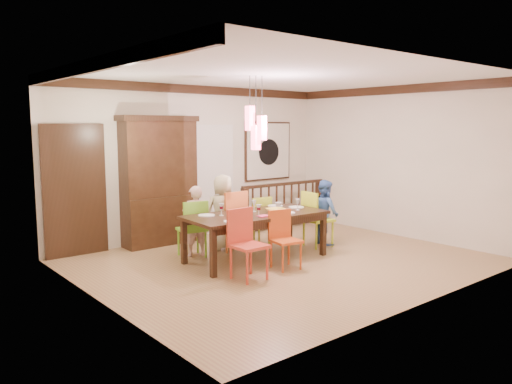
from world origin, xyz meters
TOP-DOWN VIEW (x-y plane):
  - floor at (0.00, 0.00)m, footprint 6.00×6.00m
  - ceiling at (0.00, 0.00)m, footprint 6.00×6.00m
  - wall_back at (0.00, 2.50)m, footprint 6.00×0.00m
  - wall_left at (-3.00, 0.00)m, footprint 0.00×5.00m
  - wall_right at (3.00, 0.00)m, footprint 0.00×5.00m
  - crown_molding at (0.00, 0.00)m, footprint 6.00×5.00m
  - panel_door at (-2.40, 2.45)m, footprint 1.04×0.07m
  - white_doorway at (0.35, 2.46)m, footprint 0.97×0.05m
  - painting at (1.80, 2.46)m, footprint 1.25×0.06m
  - pendant_cluster at (-0.28, 0.36)m, footprint 0.27×0.21m
  - dining_table at (-0.28, 0.36)m, footprint 2.34×1.18m
  - chair_far_left at (-0.97, 1.16)m, footprint 0.49×0.49m
  - chair_far_mid at (-0.22, 1.15)m, footprint 0.47×0.47m
  - chair_far_right at (0.36, 1.11)m, footprint 0.44×0.44m
  - chair_near_left at (-1.03, -0.41)m, footprint 0.45×0.45m
  - chair_near_mid at (-0.27, -0.34)m, footprint 0.45×0.45m
  - chair_end_right at (1.14, 0.33)m, footprint 0.51×0.51m
  - china_hutch at (-0.93, 2.30)m, footprint 1.46×0.46m
  - balustrade at (1.81, 1.95)m, footprint 2.21×0.12m
  - person_far_left at (-0.91, 1.15)m, footprint 0.49×0.39m
  - person_far_mid at (-0.30, 1.21)m, footprint 0.75×0.63m
  - person_end_right at (1.36, 0.37)m, footprint 0.62×0.69m
  - serving_bowl at (0.00, 0.20)m, footprint 0.31×0.31m
  - small_bowl at (-0.48, 0.41)m, footprint 0.21×0.21m
  - cup_left at (-0.66, 0.18)m, footprint 0.13×0.13m
  - cup_right at (0.33, 0.49)m, footprint 0.12×0.12m
  - plate_far_left at (-1.01, 0.67)m, footprint 0.26×0.26m
  - plate_far_mid at (-0.35, 0.65)m, footprint 0.26×0.26m
  - plate_far_right at (0.43, 0.69)m, footprint 0.26×0.26m
  - plate_near_left at (-1.00, 0.01)m, footprint 0.26×0.26m
  - plate_near_mid at (0.11, 0.04)m, footprint 0.26×0.26m
  - plate_end_right at (0.62, 0.35)m, footprint 0.26×0.26m
  - wine_glass_a at (-0.82, 0.54)m, footprint 0.08×0.08m
  - wine_glass_b at (-0.20, 0.50)m, footprint 0.08×0.08m
  - wine_glass_c at (-0.44, 0.09)m, footprint 0.08×0.08m
  - wine_glass_d at (0.45, 0.15)m, footprint 0.08×0.08m
  - napkin at (-0.37, 0.06)m, footprint 0.18×0.14m

SIDE VIEW (x-z plane):
  - floor at x=0.00m, z-range 0.00..0.00m
  - chair_near_mid at x=-0.27m, z-range 0.06..0.94m
  - balustrade at x=1.81m, z-range 0.02..0.98m
  - chair_far_right at x=0.36m, z-range 0.06..0.95m
  - chair_far_left at x=-0.97m, z-range 0.07..1.00m
  - chair_near_left at x=-1.03m, z-range 0.07..1.05m
  - chair_end_right at x=1.14m, z-range 0.07..1.06m
  - person_far_left at x=-0.91m, z-range 0.00..1.17m
  - person_end_right at x=1.36m, z-range 0.00..1.18m
  - chair_far_mid at x=-0.22m, z-range 0.07..1.11m
  - person_far_mid at x=-0.30m, z-range 0.00..1.31m
  - dining_table at x=-0.28m, z-range 0.30..1.05m
  - plate_far_left at x=-1.01m, z-range 0.75..0.76m
  - plate_far_mid at x=-0.35m, z-range 0.75..0.76m
  - plate_far_right at x=0.43m, z-range 0.75..0.76m
  - plate_near_left at x=-1.00m, z-range 0.75..0.76m
  - plate_near_mid at x=0.11m, z-range 0.75..0.76m
  - plate_end_right at x=0.62m, z-range 0.75..0.76m
  - napkin at x=-0.37m, z-range 0.75..0.76m
  - small_bowl at x=-0.48m, z-range 0.75..0.81m
  - serving_bowl at x=0.00m, z-range 0.75..0.82m
  - cup_left at x=-0.66m, z-range 0.75..0.85m
  - cup_right at x=0.33m, z-range 0.75..0.85m
  - wine_glass_a at x=-0.82m, z-range 0.75..0.94m
  - wine_glass_b at x=-0.20m, z-range 0.75..0.94m
  - wine_glass_c at x=-0.44m, z-range 0.75..0.94m
  - wine_glass_d at x=0.45m, z-range 0.75..0.94m
  - panel_door at x=-2.40m, z-range -0.07..2.17m
  - white_doorway at x=0.35m, z-range -0.06..2.16m
  - china_hutch at x=-0.93m, z-range 0.00..2.32m
  - wall_back at x=0.00m, z-range -1.55..4.45m
  - wall_left at x=-3.00m, z-range -1.05..3.95m
  - wall_right at x=3.00m, z-range -1.05..3.95m
  - painting at x=1.80m, z-range 0.97..2.22m
  - pendant_cluster at x=-0.28m, z-range 1.54..2.68m
  - crown_molding at x=0.00m, z-range 2.74..2.90m
  - ceiling at x=0.00m, z-range 2.90..2.90m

